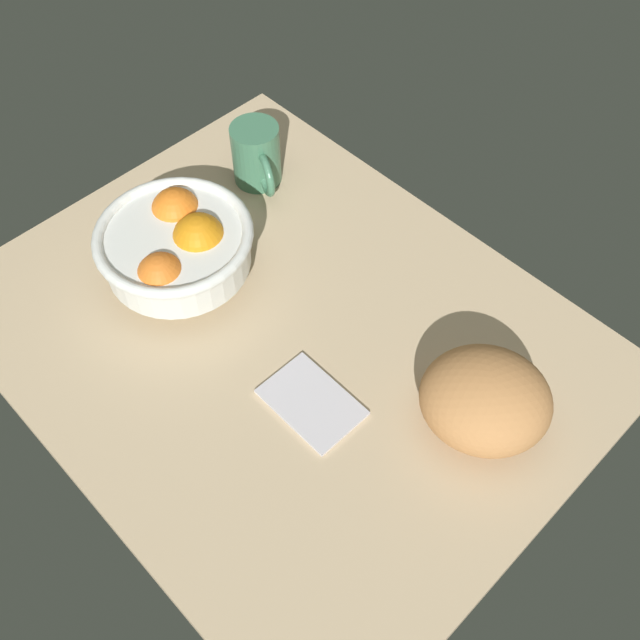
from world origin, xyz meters
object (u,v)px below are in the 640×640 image
(fruit_bowl, at_px, (177,245))
(napkin_folded, at_px, (312,401))
(mug, at_px, (257,156))
(bread_loaf, at_px, (485,400))

(fruit_bowl, distance_m, napkin_folded, 0.29)
(napkin_folded, bearing_deg, mug, 147.67)
(fruit_bowl, xyz_separation_m, bread_loaf, (0.44, 0.12, -0.01))
(fruit_bowl, height_order, napkin_folded, fruit_bowl)
(bread_loaf, distance_m, mug, 0.52)
(fruit_bowl, bearing_deg, bread_loaf, 14.87)
(bread_loaf, relative_size, napkin_folded, 1.27)
(bread_loaf, relative_size, mug, 1.37)
(bread_loaf, xyz_separation_m, napkin_folded, (-0.16, -0.13, -0.04))
(bread_loaf, bearing_deg, fruit_bowl, -165.13)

